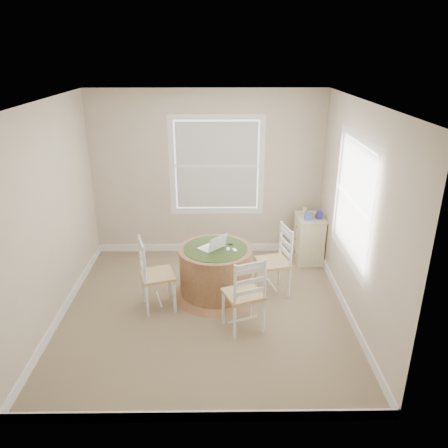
{
  "coord_description": "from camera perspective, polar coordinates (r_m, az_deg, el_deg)",
  "views": [
    {
      "loc": [
        0.18,
        -4.78,
        3.13
      ],
      "look_at": [
        0.24,
        0.45,
        1.02
      ],
      "focal_mm": 35.0,
      "sensor_mm": 36.0,
      "label": 1
    }
  ],
  "objects": [
    {
      "name": "mouse",
      "position": [
        5.69,
        0.53,
        -3.29
      ],
      "size": [
        0.07,
        0.1,
        0.03
      ],
      "primitive_type": "ellipsoid",
      "rotation": [
        0.0,
        0.0,
        0.23
      ],
      "color": "white",
      "rests_on": "round_table"
    },
    {
      "name": "corner_chest",
      "position": [
        6.94,
        11.01,
        -1.9
      ],
      "size": [
        0.42,
        0.56,
        0.74
      ],
      "rotation": [
        0.0,
        0.0,
        0.01
      ],
      "color": "#EDEBB2",
      "rests_on": "ground"
    },
    {
      "name": "keys",
      "position": [
        5.82,
        0.81,
        -2.68
      ],
      "size": [
        0.07,
        0.06,
        0.02
      ],
      "primitive_type": "cube",
      "rotation": [
        0.0,
        0.0,
        0.23
      ],
      "color": "black",
      "rests_on": "round_table"
    },
    {
      "name": "room",
      "position": [
        5.27,
        -0.8,
        1.65
      ],
      "size": [
        3.64,
        3.64,
        2.64
      ],
      "color": "#887756",
      "rests_on": "ground"
    },
    {
      "name": "phone",
      "position": [
        5.68,
        1.41,
        -3.42
      ],
      "size": [
        0.06,
        0.1,
        0.02
      ],
      "primitive_type": "cube",
      "rotation": [
        0.0,
        0.0,
        0.23
      ],
      "color": "#B7BABF",
      "rests_on": "round_table"
    },
    {
      "name": "box_blue",
      "position": [
        6.73,
        12.31,
        1.17
      ],
      "size": [
        0.08,
        0.08,
        0.12
      ],
      "primitive_type": "cube",
      "rotation": [
        0.0,
        0.0,
        0.01
      ],
      "color": "#333298",
      "rests_on": "corner_chest"
    },
    {
      "name": "round_table",
      "position": [
        5.86,
        -1.11,
        -5.98
      ],
      "size": [
        1.16,
        1.16,
        0.7
      ],
      "rotation": [
        0.0,
        0.0,
        0.23
      ],
      "color": "#9E6D47",
      "rests_on": "ground"
    },
    {
      "name": "chair_right",
      "position": [
        5.9,
        6.39,
        -4.93
      ],
      "size": [
        0.49,
        0.51,
        0.95
      ],
      "primitive_type": null,
      "rotation": [
        0.0,
        0.0,
        -1.32
      ],
      "color": "white",
      "rests_on": "ground"
    },
    {
      "name": "cup_cream",
      "position": [
        6.91,
        10.56,
        1.71
      ],
      "size": [
        0.07,
        0.07,
        0.09
      ],
      "primitive_type": "cylinder",
      "color": "beige",
      "rests_on": "corner_chest"
    },
    {
      "name": "laptop",
      "position": [
        5.71,
        -1.5,
        -2.93
      ],
      "size": [
        0.4,
        0.4,
        0.21
      ],
      "rotation": [
        0.0,
        0.0,
        3.93
      ],
      "color": "white",
      "rests_on": "round_table"
    },
    {
      "name": "chair_near",
      "position": [
        5.15,
        2.54,
        -9.09
      ],
      "size": [
        0.54,
        0.53,
        0.95
      ],
      "primitive_type": null,
      "rotation": [
        0.0,
        0.0,
        3.51
      ],
      "color": "white",
      "rests_on": "ground"
    },
    {
      "name": "box_yellow",
      "position": [
        6.82,
        11.68,
        1.22
      ],
      "size": [
        0.15,
        0.1,
        0.06
      ],
      "primitive_type": "cube",
      "rotation": [
        0.0,
        0.0,
        0.01
      ],
      "color": "#DFB34F",
      "rests_on": "corner_chest"
    },
    {
      "name": "chair_left",
      "position": [
        5.61,
        -8.69,
        -6.56
      ],
      "size": [
        0.51,
        0.52,
        0.95
      ],
      "primitive_type": null,
      "rotation": [
        0.0,
        0.0,
        1.87
      ],
      "color": "white",
      "rests_on": "ground"
    },
    {
      "name": "tissue_box",
      "position": [
        6.67,
        11.02,
        0.98
      ],
      "size": [
        0.12,
        0.12,
        0.1
      ],
      "primitive_type": "cube",
      "rotation": [
        0.0,
        0.0,
        0.01
      ],
      "color": "#5265BB",
      "rests_on": "corner_chest"
    }
  ]
}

